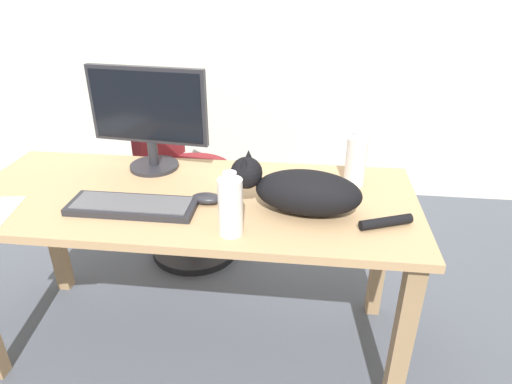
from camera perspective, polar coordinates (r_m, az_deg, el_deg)
The scene contains 9 objects.
ground_plane at distance 2.10m, azimuth -6.92°, elevation -17.95°, with size 8.00×8.00×0.00m, color #474C56.
desk at distance 1.72m, azimuth -8.06°, elevation -3.28°, with size 1.65×0.67×0.72m.
office_chair at distance 2.46m, azimuth -9.13°, elevation 0.60°, with size 0.51×0.48×0.92m.
monitor at distance 1.85m, azimuth -13.43°, elevation 9.44°, with size 0.48×0.20×0.41m.
keyboard at distance 1.61m, azimuth -15.37°, elevation -1.71°, with size 0.44×0.15×0.03m.
cat at distance 1.52m, azimuth 5.75°, elevation 0.22°, with size 0.61×0.23×0.20m.
computer_mouse at distance 1.61m, azimuth -6.25°, elevation -0.80°, with size 0.11×0.06×0.04m, color #232328.
water_bottle at distance 1.73m, azimuth 12.51°, elevation 3.86°, with size 0.08×0.08×0.22m.
spray_bottle at distance 1.39m, azimuth -3.25°, elevation -1.78°, with size 0.08×0.08×0.21m.
Camera 1 is at (0.41, -1.43, 1.49)m, focal length 31.64 mm.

